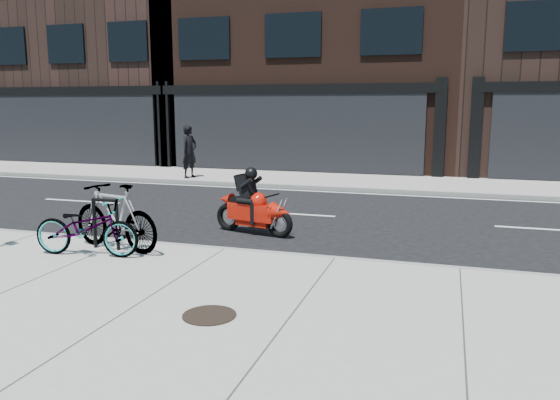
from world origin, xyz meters
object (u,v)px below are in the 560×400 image
(bicycle_rear, at_px, (115,217))
(motorcycle, at_px, (256,207))
(pedestrian, at_px, (189,152))
(bicycle_front, at_px, (87,228))
(manhole_cover, at_px, (209,315))
(bike_rack, at_px, (106,219))

(bicycle_rear, xyz_separation_m, motorcycle, (1.80, 2.34, -0.15))
(pedestrian, bearing_deg, bicycle_front, -147.86)
(bicycle_front, xyz_separation_m, motorcycle, (2.04, 2.82, -0.05))
(bicycle_rear, height_order, manhole_cover, bicycle_rear)
(motorcycle, xyz_separation_m, pedestrian, (-4.91, 6.82, 0.48))
(bike_rack, height_order, motorcycle, motorcycle)
(bike_rack, relative_size, motorcycle, 0.49)
(bicycle_rear, distance_m, motorcycle, 2.96)
(bicycle_rear, distance_m, pedestrian, 9.69)
(bicycle_rear, bearing_deg, bike_rack, -76.21)
(bike_rack, relative_size, bicycle_rear, 0.46)
(bike_rack, height_order, pedestrian, pedestrian)
(bicycle_rear, relative_size, motorcycle, 1.07)
(bike_rack, distance_m, manhole_cover, 3.89)
(pedestrian, bearing_deg, motorcycle, -128.69)
(bicycle_rear, bearing_deg, motorcycle, 156.23)
(bicycle_front, xyz_separation_m, manhole_cover, (3.10, -1.86, -0.48))
(bicycle_front, bearing_deg, pedestrian, 9.32)
(manhole_cover, bearing_deg, bike_rack, 142.51)
(bicycle_front, bearing_deg, bike_rack, -12.19)
(bike_rack, xyz_separation_m, bicycle_front, (-0.04, -0.48, -0.05))
(motorcycle, bearing_deg, manhole_cover, -63.18)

